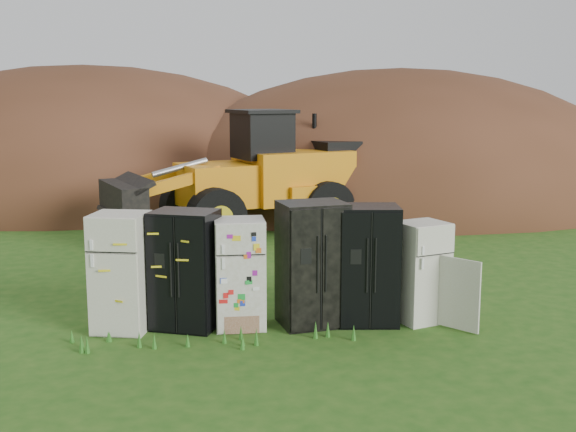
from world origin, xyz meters
name	(u,v)px	position (x,y,z in m)	size (l,w,h in m)	color
ground	(281,324)	(0.00, 0.00, 0.00)	(120.00, 120.00, 0.00)	#225015
fridge_leftmost	(121,272)	(-2.47, 0.02, 0.92)	(0.81, 0.78, 1.83)	silver
fridge_black_side	(185,270)	(-1.49, 0.04, 0.93)	(0.97, 0.76, 1.85)	black
fridge_sticker	(240,273)	(-0.65, -0.03, 0.86)	(0.77, 0.71, 1.72)	silver
fridge_dark_mid	(312,264)	(0.49, -0.01, 0.98)	(1.00, 0.82, 1.96)	black
fridge_black_right	(368,265)	(1.38, -0.02, 0.95)	(0.95, 0.79, 1.89)	black
fridge_open_door	(421,272)	(2.25, -0.03, 0.81)	(0.73, 0.68, 1.62)	silver
wheel_loader	(234,173)	(-0.51, 7.40, 1.60)	(6.62, 2.69, 3.20)	orange
dirt_mound_right	(398,200)	(5.24, 12.88, 0.00)	(16.89, 12.39, 8.88)	#412515
dirt_mound_left	(88,195)	(-5.50, 15.23, 0.00)	(18.20, 13.65, 9.19)	#412515
dirt_mound_back	(231,182)	(-0.29, 18.63, 0.00)	(16.52, 11.01, 6.51)	#412515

